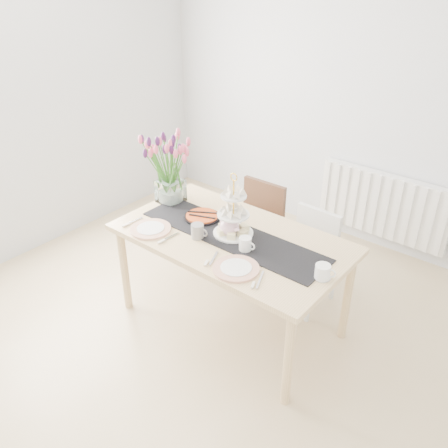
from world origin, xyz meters
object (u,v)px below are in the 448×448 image
Objects in this scene: chair_brown at (256,223)px; plate_right at (236,268)px; tart_tin at (202,217)px; plate_left at (151,229)px; cake_stand at (233,220)px; chair_white at (309,251)px; teapot at (229,226)px; tulip_vase at (169,158)px; radiator at (383,205)px; dining_table at (232,245)px; mug_grey at (197,231)px; cream_jug at (322,272)px; mug_white at (245,244)px.

plate_right is (0.53, -0.96, 0.29)m from chair_brown.
tart_tin reaches higher than plate_left.
cake_stand is at bearing -68.76° from chair_brown.
chair_brown is 0.54m from chair_white.
teapot reaches higher than chair_white.
tulip_vase reaches higher than plate_right.
dining_table is (-0.42, -1.68, 0.22)m from radiator.
dining_table is at bearing -104.07° from radiator.
radiator is at bearing 60.62° from mug_grey.
cream_jug is 1.23m from plate_left.
tulip_vase is 0.57m from plate_left.
cake_stand is 0.06m from teapot.
tulip_vase reaches higher than dining_table.
cream_jug is (0.30, -1.72, 0.35)m from radiator.
plate_right is (-0.45, -0.25, -0.04)m from cream_jug.
radiator is at bearing 76.82° from mug_white.
mug_white reaches higher than chair_white.
mug_grey reaches higher than dining_table.
plate_left is (-0.77, -0.91, 0.33)m from chair_white.
tulip_vase is 1.10m from plate_right.
cake_stand reaches higher than mug_white.
radiator is 0.75× the size of dining_table.
cake_stand is (-0.28, -0.59, 0.43)m from chair_white.
dining_table is 2.12× the size of chair_white.
plate_right reaches higher than dining_table.
cake_stand reaches higher than cream_jug.
tulip_vase reaches higher than chair_white.
teapot is at bearing 134.37° from plate_right.
teapot is 0.42m from plate_right.
cake_stand is at bearing 100.88° from dining_table.
tulip_vase reaches higher than radiator.
teapot is 2.32× the size of cream_jug.
tart_tin is at bearing 113.09° from mug_grey.
cake_stand is at bearing 160.77° from cream_jug.
dining_table is at bearing -111.84° from chair_white.
tart_tin is 0.39m from plate_left.
mug_grey is 0.45m from plate_right.
cream_jug is at bearing -6.32° from tulip_vase.
teapot is at bearing -104.75° from radiator.
chair_brown reaches higher than radiator.
teapot is 2.23× the size of mug_white.
mug_grey is at bearing -55.16° from tart_tin.
mug_grey reaches higher than chair_brown.
tulip_vase is at bearing -149.99° from chair_white.
cream_jug is at bearing -80.23° from radiator.
plate_right is (0.76, 0.00, 0.00)m from plate_left.
plate_right is (0.27, -0.32, -0.11)m from cake_stand.
cake_stand reaches higher than mug_grey.
dining_table is 3.96× the size of cake_stand.
chair_brown is at bearing 111.43° from dining_table.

